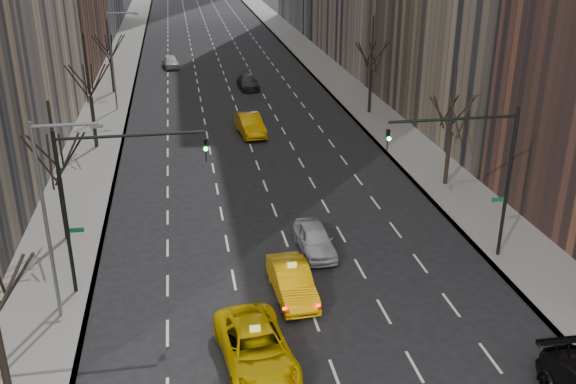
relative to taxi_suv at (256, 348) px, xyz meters
name	(u,v)px	position (x,y,z in m)	size (l,w,h in m)	color
sidewalk_left	(123,59)	(-9.28, 64.76, -0.72)	(4.50, 320.00, 0.15)	slate
sidewalk_right	(308,53)	(15.22, 64.76, -0.72)	(4.50, 320.00, 0.15)	slate
tree_lw_b	(59,178)	(-9.03, 12.76, 2.92)	(3.36, 3.50, 7.82)	black
tree_lw_c	(91,98)	(-9.03, 28.76, 3.24)	(3.36, 3.50, 8.74)	black
tree_lw_d	(111,59)	(-9.03, 46.76, 2.77)	(3.36, 3.50, 7.36)	black
tree_rw_b	(450,133)	(14.97, 16.76, 2.92)	(3.36, 3.50, 7.82)	black
tree_rw_c	(371,70)	(14.97, 34.76, 3.24)	(3.36, 3.50, 8.74)	black
traffic_mast_left	(100,185)	(-6.14, 6.76, 4.69)	(6.69, 0.39, 8.00)	black
traffic_mast_right	(479,162)	(12.08, 6.76, 4.69)	(6.69, 0.39, 8.00)	black
streetlight_near	(52,203)	(-7.87, 4.76, 4.82)	(2.83, 0.22, 9.00)	slate
streetlight_far	(115,51)	(-7.87, 39.76, 4.82)	(2.83, 0.22, 9.00)	slate
taxi_suv	(256,348)	(0.00, 0.00, 0.00)	(2.64, 5.72, 1.59)	#DDB504
taxi_sedan	(292,281)	(2.32, 4.82, -0.02)	(1.65, 4.72, 1.56)	#F7AB05
silver_sedan_ahead	(315,239)	(4.31, 8.99, -0.06)	(1.74, 4.33, 1.48)	#ADB0B6
far_taxi	(250,125)	(3.31, 30.29, 0.05)	(1.79, 5.13, 1.69)	#E09C04
far_suv_grey	(248,82)	(4.97, 46.43, -0.09)	(1.96, 4.83, 1.40)	#2D2D32
far_car_white	(171,62)	(-3.13, 58.73, -0.06)	(1.74, 4.33, 1.48)	silver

